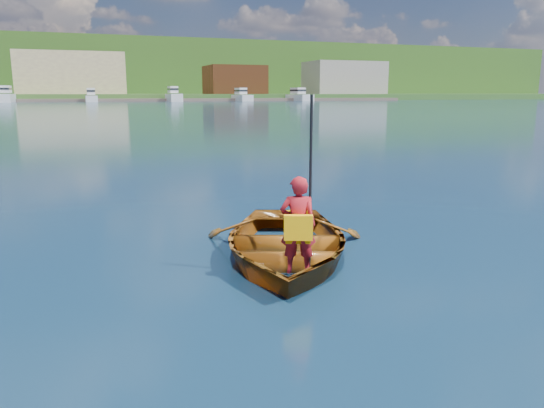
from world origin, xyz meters
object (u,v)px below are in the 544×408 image
object	(u,v)px
child_paddler	(298,225)
marina_yachts	(70,97)
rowboat	(285,243)
dock	(137,100)

from	to	relation	value
child_paddler	marina_yachts	world-z (taller)	marina_yachts
rowboat	dock	bearing A→B (deg)	84.95
marina_yachts	child_paddler	bearing A→B (deg)	-88.33
dock	marina_yachts	xyz separation A→B (m)	(-17.43, -4.68, 1.00)
dock	rowboat	bearing A→B (deg)	-95.05
dock	marina_yachts	size ratio (longest dim) A/B	1.15
dock	marina_yachts	bearing A→B (deg)	-164.96
rowboat	child_paddler	xyz separation A→B (m)	(-0.18, -0.89, 0.49)
marina_yachts	rowboat	bearing A→B (deg)	-88.25
rowboat	marina_yachts	bearing A→B (deg)	91.75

